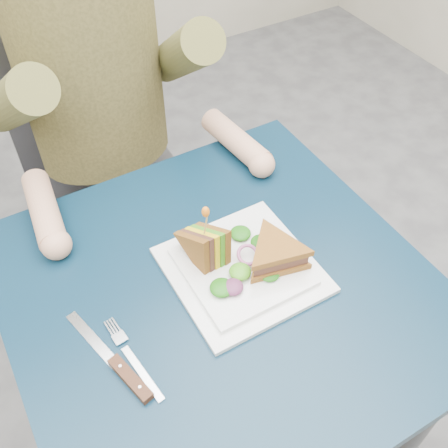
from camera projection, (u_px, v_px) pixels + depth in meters
ground at (222, 437)px, 1.50m from camera, size 4.00×4.00×0.00m
table at (221, 311)px, 1.02m from camera, size 0.75×0.75×0.73m
chair at (100, 152)px, 1.52m from camera, size 0.42×0.40×0.93m
diner at (88, 50)px, 1.18m from camera, size 0.54×0.59×0.74m
plate at (242, 268)px, 0.98m from camera, size 0.26×0.26×0.02m
sandwich_flat at (275, 254)px, 0.95m from camera, size 0.16×0.16×0.05m
sandwich_upright at (207, 247)px, 0.95m from camera, size 0.08×0.13×0.13m
fork at (134, 360)px, 0.86m from camera, size 0.03×0.18×0.01m
knife at (123, 371)px, 0.84m from camera, size 0.07×0.22×0.02m
toothpick at (206, 223)px, 0.91m from camera, size 0.01×0.01×0.06m
toothpick_frill at (206, 212)px, 0.89m from camera, size 0.01×0.01×0.02m
lettuce_spill at (242, 257)px, 0.97m from camera, size 0.15×0.13×0.02m
onion_ring at (248, 255)px, 0.97m from camera, size 0.04×0.04×0.02m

